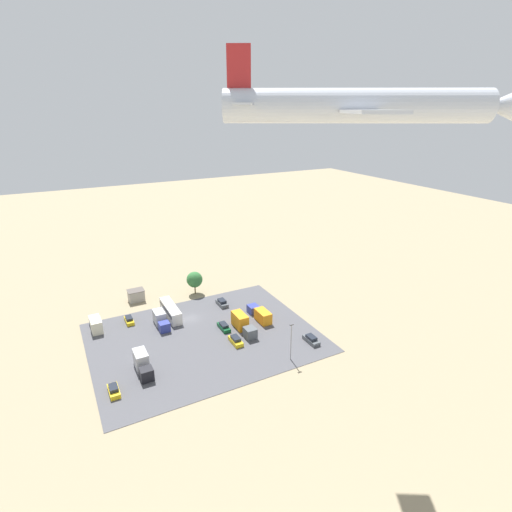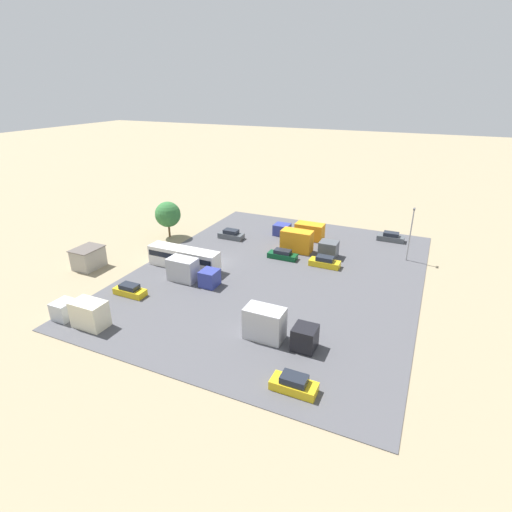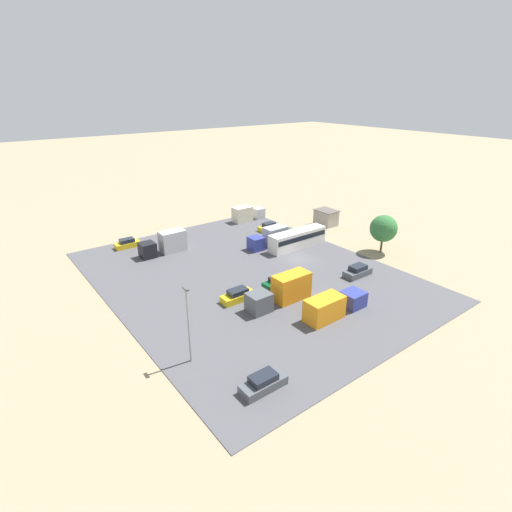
# 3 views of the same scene
# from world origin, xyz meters

# --- Properties ---
(ground_plane) EXTENTS (400.00, 400.00, 0.00)m
(ground_plane) POSITION_xyz_m (0.00, 0.00, 0.00)
(ground_plane) COLOR gray
(parking_lot_surface) EXTENTS (49.96, 39.35, 0.08)m
(parking_lot_surface) POSITION_xyz_m (0.00, 10.14, 0.04)
(parking_lot_surface) COLOR #4C4C51
(parking_lot_surface) RESTS_ON ground
(shed_building) EXTENTS (4.34, 3.44, 3.14)m
(shed_building) POSITION_xyz_m (9.60, -16.49, 1.58)
(shed_building) COLOR #9E998E
(shed_building) RESTS_ON ground
(bus) EXTENTS (2.59, 11.23, 3.05)m
(bus) POSITION_xyz_m (3.84, -3.33, 1.72)
(bus) COLOR silver
(bus) RESTS_ON ground
(parked_car_0) EXTENTS (1.85, 4.59, 1.59)m
(parked_car_0) POSITION_xyz_m (-5.40, 15.68, 0.74)
(parked_car_0) COLOR gold
(parked_car_0) RESTS_ON ground
(parked_car_1) EXTENTS (1.97, 4.51, 1.64)m
(parked_car_1) POSITION_xyz_m (-10.03, -2.74, 0.76)
(parked_car_1) COLOR #4C5156
(parked_car_1) RESTS_ON ground
(parked_car_2) EXTENTS (1.86, 4.58, 1.56)m
(parked_car_2) POSITION_xyz_m (-20.63, 23.35, 0.73)
(parked_car_2) COLOR #4C5156
(parked_car_2) RESTS_ON ground
(parked_car_3) EXTENTS (1.83, 4.23, 1.56)m
(parked_car_3) POSITION_xyz_m (21.77, 20.41, 0.73)
(parked_car_3) COLOR gold
(parked_car_3) RESTS_ON ground
(parked_car_4) EXTENTS (1.72, 4.65, 1.46)m
(parked_car_4) POSITION_xyz_m (-5.49, 8.83, 0.69)
(parked_car_4) COLOR #0C4723
(parked_car_4) RESTS_ON ground
(parked_car_5) EXTENTS (1.74, 4.34, 1.50)m
(parked_car_5) POSITION_xyz_m (13.89, -5.05, 0.71)
(parked_car_5) COLOR gold
(parked_car_5) RESTS_ON ground
(parked_truck_0) EXTENTS (2.54, 9.06, 2.87)m
(parked_truck_0) POSITION_xyz_m (-15.53, 8.59, 1.39)
(parked_truck_0) COLOR navy
(parked_truck_0) RESTS_ON ground
(parked_truck_1) EXTENTS (2.47, 7.88, 3.59)m
(parked_truck_1) POSITION_xyz_m (15.37, 16.05, 1.72)
(parked_truck_1) COLOR black
(parked_truck_1) RESTS_ON ground
(parked_truck_2) EXTENTS (2.49, 9.29, 3.55)m
(parked_truck_2) POSITION_xyz_m (-9.31, 11.33, 1.70)
(parked_truck_2) COLOR #4C5156
(parked_truck_2) RESTS_ON ground
(parked_truck_3) EXTENTS (2.45, 7.42, 3.23)m
(parked_truck_3) POSITION_xyz_m (7.30, 0.03, 1.56)
(parked_truck_3) COLOR navy
(parked_truck_3) RESTS_ON ground
(parked_truck_4) EXTENTS (2.43, 7.09, 3.11)m
(parked_truck_4) POSITION_xyz_m (21.50, -5.24, 1.50)
(parked_truck_4) COLOR #ADB2B7
(parked_truck_4) RESTS_ON ground
(tree_near_shed) EXTENTS (4.52, 4.52, 6.51)m
(tree_near_shed) POSITION_xyz_m (-6.27, -13.34, 4.24)
(tree_near_shed) COLOR brown
(tree_near_shed) RESTS_ON ground
(light_pole_lot_centre) EXTENTS (0.90, 0.28, 8.41)m
(light_pole_lot_centre) POSITION_xyz_m (-12.93, 26.74, 4.72)
(light_pole_lot_centre) COLOR gray
(light_pole_lot_centre) RESTS_ON ground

